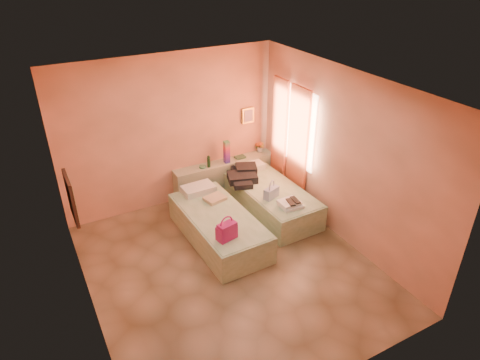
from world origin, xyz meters
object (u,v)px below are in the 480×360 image
object	(u,v)px
green_book	(240,157)
towel_stack	(291,204)
blue_handbag	(271,193)
magenta_handbag	(227,231)
bed_left	(219,227)
bed_right	(270,199)
water_bottle	(209,162)
headboard_ledge	(225,176)
flower_vase	(260,146)

from	to	relation	value
green_book	towel_stack	bearing A→B (deg)	-90.53
blue_handbag	towel_stack	size ratio (longest dim) A/B	0.83
green_book	magenta_handbag	bearing A→B (deg)	-123.97
bed_left	bed_right	distance (m)	1.25
green_book	towel_stack	world-z (taller)	green_book
bed_right	water_bottle	size ratio (longest dim) A/B	9.03
bed_left	headboard_ledge	bearing A→B (deg)	58.07
bed_left	flower_vase	size ratio (longest dim) A/B	8.17
bed_right	towel_stack	bearing A→B (deg)	-95.61
bed_left	flower_vase	xyz separation A→B (m)	(1.64, 1.45, 0.52)
bed_left	flower_vase	distance (m)	2.26
bed_left	flower_vase	bearing A→B (deg)	39.98
blue_handbag	water_bottle	bearing A→B (deg)	93.67
flower_vase	towel_stack	bearing A→B (deg)	-104.84
headboard_ledge	bed_left	world-z (taller)	headboard_ledge
water_bottle	magenta_handbag	xyz separation A→B (m)	(-0.62, -1.97, -0.12)
water_bottle	blue_handbag	size ratio (longest dim) A/B	0.76
towel_stack	bed_right	bearing A→B (deg)	85.92
magenta_handbag	flower_vase	bearing A→B (deg)	37.17
bed_right	towel_stack	size ratio (longest dim) A/B	5.71
green_book	flower_vase	bearing A→B (deg)	7.38
headboard_ledge	towel_stack	size ratio (longest dim) A/B	5.86
water_bottle	green_book	world-z (taller)	water_bottle
towel_stack	magenta_handbag	bearing A→B (deg)	-168.23
headboard_ledge	towel_stack	distance (m)	1.79
water_bottle	towel_stack	size ratio (longest dim) A/B	0.63
towel_stack	water_bottle	bearing A→B (deg)	112.76
towel_stack	bed_left	bearing A→B (deg)	162.45
flower_vase	water_bottle	bearing A→B (deg)	-173.77
green_book	blue_handbag	world-z (taller)	blue_handbag
bed_right	headboard_ledge	bearing A→B (deg)	109.42
headboard_ledge	magenta_handbag	distance (m)	2.27
bed_left	magenta_handbag	distance (m)	0.77
flower_vase	blue_handbag	bearing A→B (deg)	-113.33
blue_handbag	towel_stack	bearing A→B (deg)	-92.33
headboard_ledge	bed_right	size ratio (longest dim) A/B	1.02
bed_left	green_book	world-z (taller)	green_book
bed_left	water_bottle	bearing A→B (deg)	69.65
flower_vase	headboard_ledge	bearing A→B (deg)	-174.75
blue_handbag	towel_stack	distance (m)	0.42
headboard_ledge	towel_stack	xyz separation A→B (m)	(0.35, -1.74, 0.23)
green_book	towel_stack	size ratio (longest dim) A/B	0.57
green_book	flower_vase	world-z (taller)	flower_vase
water_bottle	magenta_handbag	bearing A→B (deg)	-107.59
bed_right	magenta_handbag	bearing A→B (deg)	-146.43
water_bottle	flower_vase	xyz separation A→B (m)	(1.19, 0.13, 0.01)
headboard_ledge	flower_vase	world-z (taller)	flower_vase
flower_vase	towel_stack	distance (m)	1.90
green_book	magenta_handbag	distance (m)	2.42
bed_left	towel_stack	size ratio (longest dim) A/B	5.71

